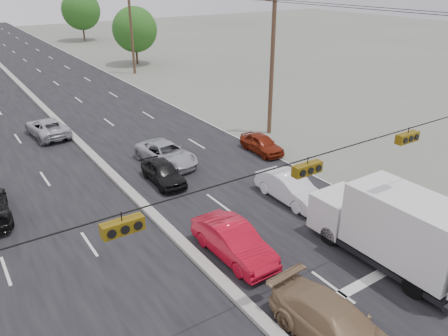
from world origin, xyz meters
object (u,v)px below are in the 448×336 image
(tan_sedan, at_px, (336,327))
(queue_car_a, at_px, (163,172))
(utility_pole_right_c, at_px, (131,28))
(oncoming_far, at_px, (47,128))
(queue_car_e, at_px, (262,144))
(box_truck, at_px, (392,227))
(utility_pole_right_b, at_px, (272,64))
(tree_right_mid, at_px, (135,29))
(queue_car_b, at_px, (290,188))
(tree_right_far, at_px, (81,10))
(red_sedan, at_px, (234,242))
(queue_car_c, at_px, (166,154))

(tan_sedan, xyz_separation_m, queue_car_a, (0.73, 13.71, -0.07))
(utility_pole_right_c, distance_m, tan_sedan, 43.63)
(oncoming_far, bearing_deg, queue_car_e, 130.14)
(utility_pole_right_c, bearing_deg, box_truck, -98.61)
(utility_pole_right_b, relative_size, queue_car_e, 2.81)
(tree_right_mid, xyz_separation_m, queue_car_e, (-5.40, -32.76, -3.73))
(queue_car_b, xyz_separation_m, oncoming_far, (-8.10, 17.20, -0.05))
(tree_right_mid, bearing_deg, tan_sedan, -106.15)
(tree_right_far, xyz_separation_m, oncoming_far, (-17.40, -46.64, -4.30))
(utility_pole_right_b, relative_size, red_sedan, 2.27)
(queue_car_c, bearing_deg, queue_car_a, -127.18)
(red_sedan, bearing_deg, oncoming_far, 96.54)
(queue_car_b, bearing_deg, utility_pole_right_b, 57.05)
(utility_pole_right_b, height_order, utility_pole_right_c, same)
(tree_right_far, xyz_separation_m, box_truck, (-9.57, -70.09, -3.28))
(tree_right_far, bearing_deg, queue_car_c, -102.59)
(box_truck, xyz_separation_m, queue_car_a, (-4.30, 11.82, -1.04))
(tree_right_far, height_order, queue_car_c, tree_right_far)
(utility_pole_right_b, xyz_separation_m, tan_sedan, (-11.10, -16.97, -4.40))
(utility_pole_right_b, distance_m, queue_car_e, 6.02)
(box_truck, bearing_deg, queue_car_c, 101.25)
(queue_car_b, distance_m, queue_car_e, 6.73)
(box_truck, height_order, tan_sedan, box_truck)
(tree_right_far, relative_size, queue_car_e, 2.29)
(tree_right_mid, bearing_deg, oncoming_far, -127.15)
(red_sedan, height_order, oncoming_far, red_sedan)
(queue_car_a, bearing_deg, oncoming_far, 109.36)
(queue_car_b, bearing_deg, tree_right_far, 82.03)
(utility_pole_right_b, relative_size, oncoming_far, 2.12)
(queue_car_c, bearing_deg, queue_car_e, -22.96)
(oncoming_far, bearing_deg, tree_right_far, -115.00)
(tree_right_far, xyz_separation_m, queue_car_e, (-6.40, -57.76, -4.35))
(utility_pole_right_c, relative_size, box_truck, 1.54)
(queue_car_c, distance_m, oncoming_far, 10.53)
(red_sedan, xyz_separation_m, queue_car_b, (5.30, 2.42, -0.02))
(oncoming_far, bearing_deg, utility_pole_right_c, -134.42)
(box_truck, bearing_deg, red_sedan, 142.32)
(utility_pole_right_b, relative_size, queue_car_c, 2.11)
(queue_car_e, bearing_deg, box_truck, -102.75)
(utility_pole_right_b, distance_m, queue_car_c, 10.09)
(red_sedan, bearing_deg, utility_pole_right_c, 71.40)
(queue_car_b, bearing_deg, red_sedan, -155.11)
(utility_pole_right_b, xyz_separation_m, utility_pole_right_c, (0.00, 25.00, 0.00))
(tree_right_far, bearing_deg, queue_car_b, -98.29)
(queue_car_a, height_order, queue_car_c, queue_car_c)
(red_sedan, relative_size, queue_car_b, 1.03)
(utility_pole_right_b, xyz_separation_m, red_sedan, (-11.10, -11.27, -4.38))
(queue_car_b, bearing_deg, box_truck, -92.15)
(tree_right_far, bearing_deg, utility_pole_right_b, -93.64)
(tree_right_far, height_order, queue_car_e, tree_right_far)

